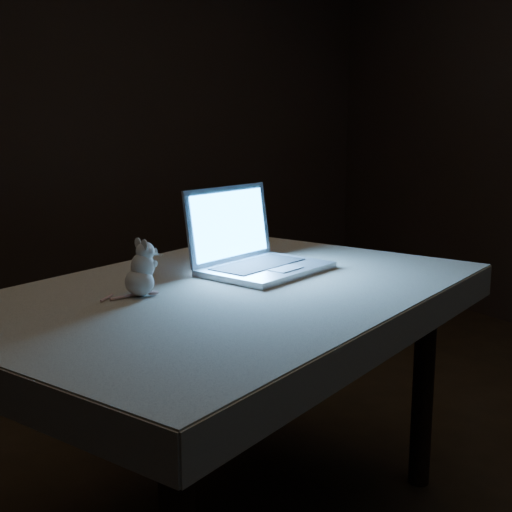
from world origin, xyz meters
TOP-DOWN VIEW (x-y plane):
  - floor at (0.00, 0.00)m, footprint 5.00×5.00m
  - back_wall at (0.00, 2.50)m, footprint 4.50×0.04m
  - table at (-0.25, -0.05)m, footprint 1.62×1.34m
  - tablecloth at (-0.32, -0.01)m, footprint 1.74×1.46m
  - laptop at (-0.05, 0.05)m, footprint 0.46×0.43m
  - plush_mouse at (-0.49, -0.01)m, footprint 0.15×0.15m

SIDE VIEW (x-z plane):
  - floor at x=0.00m, z-range 0.00..0.00m
  - table at x=-0.25m, z-range 0.00..0.74m
  - tablecloth at x=-0.32m, z-range 0.65..0.75m
  - plush_mouse at x=-0.49m, z-range 0.75..0.90m
  - laptop at x=-0.05m, z-range 0.75..1.00m
  - back_wall at x=0.00m, z-range 0.00..2.60m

